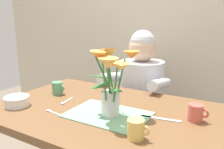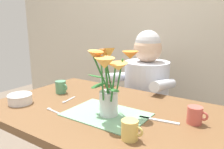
{
  "view_description": "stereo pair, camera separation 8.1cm",
  "coord_description": "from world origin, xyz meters",
  "px_view_note": "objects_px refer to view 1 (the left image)",
  "views": [
    {
      "loc": [
        0.6,
        -0.95,
        1.19
      ],
      "look_at": [
        0.02,
        0.05,
        0.92
      ],
      "focal_mm": 35.69,
      "sensor_mm": 36.0,
      "label": 1
    },
    {
      "loc": [
        0.67,
        -0.9,
        1.19
      ],
      "look_at": [
        0.02,
        0.05,
        0.92
      ],
      "focal_mm": 35.69,
      "sensor_mm": 36.0,
      "label": 2
    }
  ],
  "objects_px": {
    "dinner_knife": "(161,119)",
    "tea_cup": "(136,129)",
    "seated_person": "(141,103)",
    "coffee_cup": "(58,88)",
    "ceramic_bowl": "(17,101)",
    "ceramic_mug": "(196,113)",
    "flower_vase": "(111,77)"
  },
  "relations": [
    {
      "from": "tea_cup",
      "to": "ceramic_mug",
      "type": "height_order",
      "value": "same"
    },
    {
      "from": "seated_person",
      "to": "coffee_cup",
      "type": "height_order",
      "value": "seated_person"
    },
    {
      "from": "ceramic_bowl",
      "to": "coffee_cup",
      "type": "height_order",
      "value": "coffee_cup"
    },
    {
      "from": "seated_person",
      "to": "tea_cup",
      "type": "xyz_separation_m",
      "value": [
        0.32,
        -0.82,
        0.22
      ]
    },
    {
      "from": "flower_vase",
      "to": "ceramic_bowl",
      "type": "distance_m",
      "value": 0.56
    },
    {
      "from": "seated_person",
      "to": "dinner_knife",
      "type": "distance_m",
      "value": 0.71
    },
    {
      "from": "flower_vase",
      "to": "coffee_cup",
      "type": "relative_size",
      "value": 3.58
    },
    {
      "from": "seated_person",
      "to": "ceramic_bowl",
      "type": "distance_m",
      "value": 0.93
    },
    {
      "from": "ceramic_mug",
      "to": "flower_vase",
      "type": "bearing_deg",
      "value": -156.65
    },
    {
      "from": "seated_person",
      "to": "tea_cup",
      "type": "bearing_deg",
      "value": -69.81
    },
    {
      "from": "dinner_knife",
      "to": "tea_cup",
      "type": "distance_m",
      "value": 0.23
    },
    {
      "from": "ceramic_bowl",
      "to": "ceramic_mug",
      "type": "height_order",
      "value": "ceramic_mug"
    },
    {
      "from": "ceramic_bowl",
      "to": "tea_cup",
      "type": "distance_m",
      "value": 0.71
    },
    {
      "from": "ceramic_bowl",
      "to": "seated_person",
      "type": "bearing_deg",
      "value": 64.4
    },
    {
      "from": "flower_vase",
      "to": "coffee_cup",
      "type": "bearing_deg",
      "value": 164.3
    },
    {
      "from": "coffee_cup",
      "to": "ceramic_bowl",
      "type": "bearing_deg",
      "value": -100.3
    },
    {
      "from": "ceramic_mug",
      "to": "ceramic_bowl",
      "type": "bearing_deg",
      "value": -161.79
    },
    {
      "from": "seated_person",
      "to": "ceramic_mug",
      "type": "bearing_deg",
      "value": -48.11
    },
    {
      "from": "flower_vase",
      "to": "ceramic_bowl",
      "type": "bearing_deg",
      "value": -165.62
    },
    {
      "from": "ceramic_bowl",
      "to": "coffee_cup",
      "type": "relative_size",
      "value": 1.46
    },
    {
      "from": "flower_vase",
      "to": "ceramic_mug",
      "type": "distance_m",
      "value": 0.43
    },
    {
      "from": "ceramic_bowl",
      "to": "tea_cup",
      "type": "bearing_deg",
      "value": 0.27
    },
    {
      "from": "tea_cup",
      "to": "ceramic_bowl",
      "type": "bearing_deg",
      "value": -179.73
    },
    {
      "from": "ceramic_bowl",
      "to": "ceramic_mug",
      "type": "relative_size",
      "value": 1.46
    },
    {
      "from": "ceramic_bowl",
      "to": "flower_vase",
      "type": "bearing_deg",
      "value": 14.38
    },
    {
      "from": "seated_person",
      "to": "coffee_cup",
      "type": "xyz_separation_m",
      "value": [
        -0.35,
        -0.56,
        0.22
      ]
    },
    {
      "from": "tea_cup",
      "to": "flower_vase",
      "type": "bearing_deg",
      "value": 145.8
    },
    {
      "from": "seated_person",
      "to": "tea_cup",
      "type": "relative_size",
      "value": 12.2
    },
    {
      "from": "flower_vase",
      "to": "tea_cup",
      "type": "distance_m",
      "value": 0.28
    },
    {
      "from": "dinner_knife",
      "to": "ceramic_mug",
      "type": "distance_m",
      "value": 0.16
    },
    {
      "from": "ceramic_bowl",
      "to": "ceramic_mug",
      "type": "xyz_separation_m",
      "value": [
        0.89,
        0.29,
        0.01
      ]
    },
    {
      "from": "flower_vase",
      "to": "ceramic_mug",
      "type": "xyz_separation_m",
      "value": [
        0.37,
        0.16,
        -0.16
      ]
    }
  ]
}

